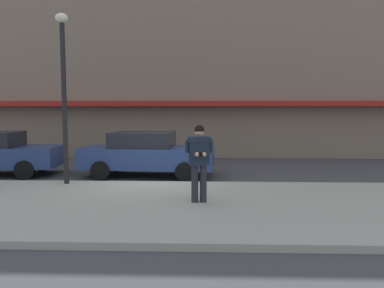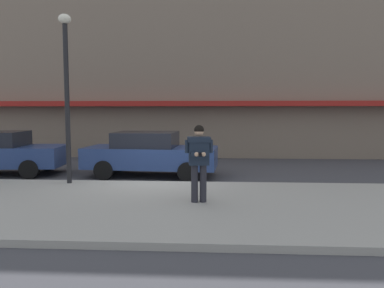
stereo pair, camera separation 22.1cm
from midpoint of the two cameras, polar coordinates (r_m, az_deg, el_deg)
ground_plane at (r=11.70m, az=-6.77°, el=-6.14°), size 80.00×80.00×0.00m
sidewalk at (r=8.80m, az=-3.09°, el=-9.40°), size 32.00×5.30×0.14m
curb_paint_line at (r=11.64m, az=-1.83°, el=-6.15°), size 28.00×0.12×0.01m
storefront_facade at (r=20.28m, az=-0.23°, el=17.00°), size 28.00×4.70×12.93m
parked_sedan_mid at (r=13.01m, az=-7.36°, el=-1.48°), size 4.62×2.17×1.54m
man_texting_on_phone at (r=8.65m, az=0.36°, el=-1.68°), size 0.65×0.61×1.81m
street_lamp_post at (r=11.50m, az=-19.52°, el=9.14°), size 0.36×0.36×4.88m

